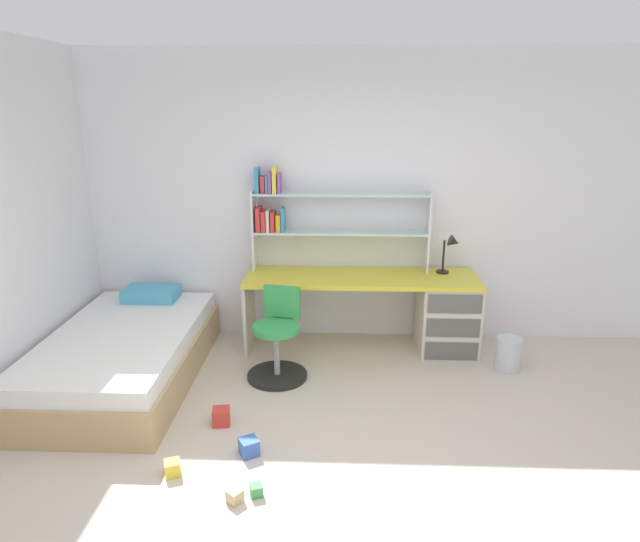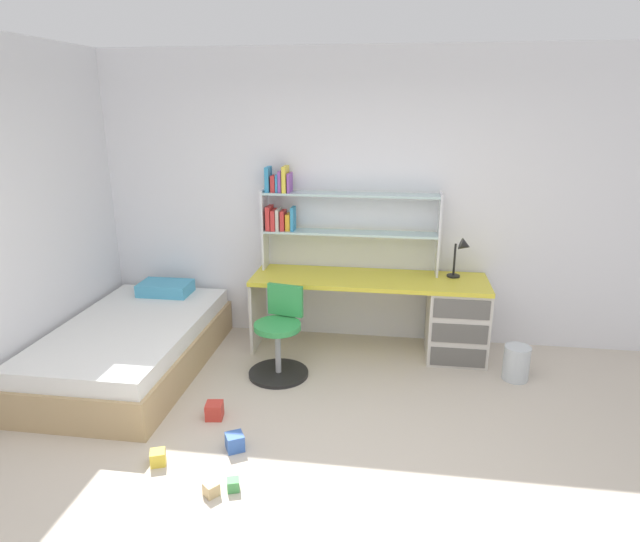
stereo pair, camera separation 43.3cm
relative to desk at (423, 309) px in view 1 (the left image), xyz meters
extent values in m
cube|color=beige|center=(-0.73, -2.08, -0.42)|extent=(5.98, 5.81, 0.02)
cube|color=silver|center=(-0.73, 0.36, 0.97)|extent=(5.98, 0.06, 2.77)
cube|color=gold|center=(-0.59, 0.00, 0.29)|extent=(2.17, 0.61, 0.04)
cube|color=beige|center=(0.23, 0.00, -0.07)|extent=(0.53, 0.58, 0.69)
cube|color=beige|center=(-1.65, 0.00, -0.07)|extent=(0.03, 0.55, 0.69)
cube|color=#5E5B57|center=(0.23, -0.29, -0.30)|extent=(0.48, 0.01, 0.17)
cube|color=#5E5B57|center=(0.23, -0.29, -0.07)|extent=(0.48, 0.01, 0.17)
cube|color=#5E5B57|center=(0.23, -0.29, 0.16)|extent=(0.48, 0.01, 0.17)
cube|color=silver|center=(-1.61, 0.19, 0.70)|extent=(0.02, 0.22, 0.77)
cube|color=silver|center=(0.03, 0.19, 0.70)|extent=(0.02, 0.22, 0.77)
cube|color=silver|center=(-0.79, 0.19, 0.69)|extent=(1.62, 0.22, 0.02)
cube|color=silver|center=(-0.79, 0.19, 1.05)|extent=(1.62, 0.22, 0.02)
cube|color=red|center=(-1.56, 0.19, 0.81)|extent=(0.04, 0.19, 0.23)
cube|color=red|center=(-1.51, 0.19, 0.79)|extent=(0.04, 0.20, 0.19)
cube|color=beige|center=(-1.47, 0.19, 0.80)|extent=(0.03, 0.20, 0.20)
cube|color=red|center=(-1.42, 0.19, 0.79)|extent=(0.04, 0.16, 0.19)
cube|color=gold|center=(-1.37, 0.19, 0.78)|extent=(0.04, 0.14, 0.16)
cube|color=#338CBF|center=(-1.33, 0.19, 0.81)|extent=(0.03, 0.15, 0.22)
cube|color=#338CBF|center=(-1.56, 0.19, 1.18)|extent=(0.04, 0.16, 0.23)
cube|color=red|center=(-1.51, 0.19, 1.14)|extent=(0.04, 0.13, 0.15)
cube|color=#338CBF|center=(-1.47, 0.19, 1.14)|extent=(0.02, 0.14, 0.16)
cube|color=purple|center=(-1.44, 0.19, 1.16)|extent=(0.03, 0.16, 0.20)
cube|color=yellow|center=(-1.40, 0.19, 1.18)|extent=(0.04, 0.19, 0.24)
cube|color=purple|center=(-1.36, 0.19, 1.15)|extent=(0.02, 0.18, 0.18)
cylinder|color=black|center=(0.19, 0.14, 0.32)|extent=(0.12, 0.12, 0.02)
cylinder|color=black|center=(0.19, 0.14, 0.48)|extent=(0.02, 0.02, 0.30)
cone|color=black|center=(0.27, 0.09, 0.63)|extent=(0.12, 0.11, 0.13)
cylinder|color=black|center=(-1.32, -0.62, -0.40)|extent=(0.52, 0.52, 0.03)
cylinder|color=#A5A8AD|center=(-1.32, -0.62, -0.20)|extent=(0.05, 0.05, 0.43)
cylinder|color=green|center=(-1.32, -0.62, 0.05)|extent=(0.40, 0.40, 0.05)
cube|color=green|center=(-1.28, -0.45, 0.22)|extent=(0.32, 0.10, 0.28)
cube|color=tan|center=(-2.61, -0.71, -0.26)|extent=(1.18, 2.04, 0.30)
cube|color=white|center=(-2.61, -0.71, -0.04)|extent=(1.12, 1.98, 0.14)
cube|color=#4CA5CC|center=(-2.61, 0.06, 0.09)|extent=(0.50, 0.32, 0.12)
cylinder|color=silver|center=(0.71, -0.40, -0.26)|extent=(0.22, 0.22, 0.30)
cube|color=#3860B7|center=(-1.39, -1.71, -0.35)|extent=(0.16, 0.16, 0.12)
cube|color=gold|center=(-1.84, -1.93, -0.36)|extent=(0.12, 0.12, 0.10)
cube|color=red|center=(-1.65, -1.35, -0.35)|extent=(0.14, 0.14, 0.12)
cube|color=tan|center=(-1.40, -2.16, -0.37)|extent=(0.11, 0.11, 0.08)
cube|color=#479E51|center=(-1.28, -2.10, -0.38)|extent=(0.09, 0.09, 0.07)
camera|label=1|loc=(-0.79, -4.80, 1.86)|focal=30.34mm
camera|label=2|loc=(-0.36, -4.76, 1.86)|focal=30.34mm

